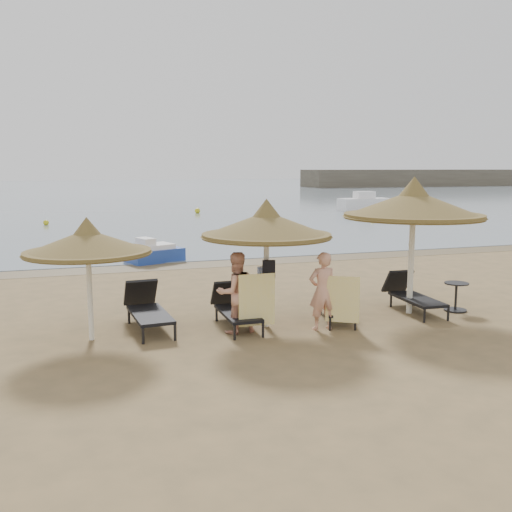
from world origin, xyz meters
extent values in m
plane|color=olive|center=(0.00, 0.00, 0.00)|extent=(160.00, 160.00, 0.00)
cube|color=slate|center=(0.00, 80.00, 0.01)|extent=(200.00, 140.00, 0.03)
cube|color=brown|center=(0.00, 9.40, 0.00)|extent=(200.00, 1.60, 0.01)
cube|color=brown|center=(55.00, 80.00, 1.50)|extent=(40.00, 8.00, 3.00)
cube|color=white|center=(18.00, 30.00, 0.50)|extent=(4.00, 1.60, 1.00)
cube|color=white|center=(18.00, 30.00, 1.25)|extent=(1.50, 1.00, 0.60)
cylinder|color=white|center=(-3.92, 1.30, 0.90)|extent=(0.10, 0.10, 1.81)
cone|color=olive|center=(-3.92, 1.30, 2.00)|extent=(2.50, 2.50, 0.47)
cone|color=olive|center=(-3.92, 1.30, 2.28)|extent=(0.60, 0.60, 0.39)
cylinder|color=olive|center=(-3.92, 1.30, 1.77)|extent=(2.45, 2.45, 0.09)
cylinder|color=white|center=(-0.28, 1.11, 1.01)|extent=(0.12, 0.12, 2.03)
cone|color=olive|center=(-0.28, 1.11, 2.24)|extent=(2.80, 2.80, 0.53)
cone|color=olive|center=(-0.28, 1.11, 2.56)|extent=(0.68, 0.68, 0.43)
cylinder|color=olive|center=(-0.28, 1.11, 1.99)|extent=(2.75, 2.75, 0.10)
cylinder|color=white|center=(3.34, 1.15, 1.18)|extent=(0.13, 0.13, 2.35)
cone|color=olive|center=(3.34, 1.15, 2.60)|extent=(3.25, 3.25, 0.62)
cone|color=olive|center=(3.34, 1.15, 2.97)|extent=(0.78, 0.78, 0.50)
cylinder|color=olive|center=(3.34, 1.15, 2.31)|extent=(3.18, 3.18, 0.11)
cylinder|color=black|center=(-2.98, 0.68, 0.16)|extent=(0.06, 0.06, 0.32)
cylinder|color=black|center=(-2.34, 0.72, 0.16)|extent=(0.06, 0.06, 0.32)
cylinder|color=black|center=(-3.09, 2.28, 0.16)|extent=(0.06, 0.06, 0.32)
cylinder|color=black|center=(-2.45, 2.32, 0.16)|extent=(0.06, 0.06, 0.32)
cube|color=black|center=(-2.72, 1.56, 0.35)|extent=(0.83, 1.76, 0.07)
cube|color=black|center=(-2.78, 2.56, 0.63)|extent=(0.74, 0.53, 0.65)
cylinder|color=black|center=(-1.20, 0.37, 0.15)|extent=(0.05, 0.05, 0.30)
cylinder|color=black|center=(-0.60, 0.37, 0.15)|extent=(0.05, 0.05, 0.30)
cylinder|color=black|center=(-1.19, 1.87, 0.15)|extent=(0.05, 0.05, 0.30)
cylinder|color=black|center=(-0.59, 1.86, 0.15)|extent=(0.05, 0.05, 0.30)
cube|color=black|center=(-0.90, 1.17, 0.33)|extent=(0.67, 1.61, 0.06)
cube|color=black|center=(-0.89, 2.11, 0.59)|extent=(0.67, 0.46, 0.61)
cylinder|color=black|center=(0.91, 0.39, 0.14)|extent=(0.05, 0.05, 0.27)
cylinder|color=black|center=(1.43, 0.24, 0.14)|extent=(0.05, 0.05, 0.27)
cylinder|color=black|center=(1.29, 1.69, 0.14)|extent=(0.05, 0.05, 0.27)
cylinder|color=black|center=(1.81, 1.54, 0.14)|extent=(0.05, 0.05, 0.27)
cube|color=black|center=(1.37, 1.01, 0.30)|extent=(0.98, 1.56, 0.06)
cube|color=black|center=(1.61, 1.83, 0.53)|extent=(0.69, 0.56, 0.55)
cylinder|color=black|center=(3.17, 0.29, 0.15)|extent=(0.05, 0.05, 0.30)
cylinder|color=black|center=(3.77, 0.26, 0.15)|extent=(0.05, 0.05, 0.30)
cylinder|color=black|center=(3.24, 1.80, 0.15)|extent=(0.05, 0.05, 0.30)
cylinder|color=black|center=(3.84, 1.77, 0.15)|extent=(0.05, 0.05, 0.30)
cube|color=black|center=(3.51, 1.08, 0.33)|extent=(0.75, 1.65, 0.06)
cube|color=black|center=(3.55, 2.03, 0.59)|extent=(0.69, 0.49, 0.61)
cylinder|color=black|center=(4.51, 0.97, 0.02)|extent=(0.53, 0.53, 0.04)
cylinder|color=black|center=(4.51, 0.97, 0.34)|extent=(0.06, 0.06, 0.65)
cylinder|color=black|center=(4.51, 0.97, 0.68)|extent=(0.57, 0.57, 0.03)
imported|color=#E29E7F|center=(-1.03, 0.89, 0.99)|extent=(0.98, 0.71, 1.98)
imported|color=#E29E7F|center=(0.78, 0.53, 0.97)|extent=(0.91, 0.60, 1.94)
cube|color=yellow|center=(-0.68, 0.54, 0.75)|extent=(0.77, 0.03, 1.08)
cube|color=yellow|center=(1.13, 0.28, 0.68)|extent=(0.61, 0.39, 0.99)
cube|color=white|center=(-0.28, 1.29, 1.13)|extent=(0.28, 0.16, 0.34)
cube|color=black|center=(-0.28, 0.95, 1.30)|extent=(0.29, 0.17, 0.38)
cube|color=#203F9F|center=(-1.33, 10.50, 0.24)|extent=(2.22, 1.75, 0.49)
cube|color=white|center=(-1.33, 10.50, 0.55)|extent=(1.50, 1.34, 0.22)
cube|color=white|center=(-1.66, 10.38, 0.75)|extent=(0.69, 0.90, 0.31)
sphere|color=gold|center=(-5.56, 25.75, 0.16)|extent=(0.33, 0.33, 0.33)
sphere|color=gold|center=(4.91, 31.63, 0.20)|extent=(0.41, 0.41, 0.41)
sphere|color=gold|center=(14.51, 22.50, 0.15)|extent=(0.31, 0.31, 0.31)
camera|label=1|loc=(-4.24, -10.23, 3.43)|focal=40.00mm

